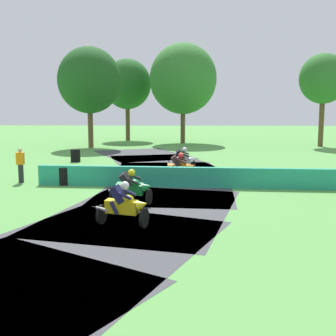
{
  "coord_description": "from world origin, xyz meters",
  "views": [
    {
      "loc": [
        0.54,
        -19.02,
        3.59
      ],
      "look_at": [
        -0.08,
        -0.34,
        0.9
      ],
      "focal_mm": 46.53,
      "sensor_mm": 36.0,
      "label": 1
    }
  ],
  "objects_px": {
    "motorcycle_chase_green": "(132,187)",
    "tire_stack_mid_b": "(75,156)",
    "track_marshal": "(21,165)",
    "motorcycle_lead_yellow": "(124,205)",
    "tire_stack_mid_a": "(65,176)",
    "motorcycle_fourth_white": "(183,160)",
    "motorcycle_trailing_orange": "(180,167)"
  },
  "relations": [
    {
      "from": "motorcycle_chase_green",
      "to": "tire_stack_mid_b",
      "type": "relative_size",
      "value": 2.12
    },
    {
      "from": "motorcycle_chase_green",
      "to": "track_marshal",
      "type": "relative_size",
      "value": 1.04
    },
    {
      "from": "motorcycle_lead_yellow",
      "to": "tire_stack_mid_a",
      "type": "height_order",
      "value": "motorcycle_lead_yellow"
    },
    {
      "from": "motorcycle_chase_green",
      "to": "tire_stack_mid_a",
      "type": "distance_m",
      "value": 5.25
    },
    {
      "from": "tire_stack_mid_a",
      "to": "motorcycle_fourth_white",
      "type": "bearing_deg",
      "value": 37.75
    },
    {
      "from": "motorcycle_lead_yellow",
      "to": "track_marshal",
      "type": "distance_m",
      "value": 9.34
    },
    {
      "from": "motorcycle_lead_yellow",
      "to": "motorcycle_chase_green",
      "type": "relative_size",
      "value": 1.0
    },
    {
      "from": "tire_stack_mid_b",
      "to": "motorcycle_lead_yellow",
      "type": "bearing_deg",
      "value": -71.06
    },
    {
      "from": "tire_stack_mid_b",
      "to": "track_marshal",
      "type": "bearing_deg",
      "value": -95.09
    },
    {
      "from": "motorcycle_fourth_white",
      "to": "tire_stack_mid_b",
      "type": "relative_size",
      "value": 2.1
    },
    {
      "from": "motorcycle_chase_green",
      "to": "motorcycle_fourth_white",
      "type": "relative_size",
      "value": 1.01
    },
    {
      "from": "motorcycle_lead_yellow",
      "to": "tire_stack_mid_a",
      "type": "bearing_deg",
      "value": 117.86
    },
    {
      "from": "motorcycle_lead_yellow",
      "to": "tire_stack_mid_b",
      "type": "height_order",
      "value": "motorcycle_lead_yellow"
    },
    {
      "from": "tire_stack_mid_a",
      "to": "track_marshal",
      "type": "relative_size",
      "value": 0.49
    },
    {
      "from": "motorcycle_trailing_orange",
      "to": "track_marshal",
      "type": "height_order",
      "value": "track_marshal"
    },
    {
      "from": "motorcycle_lead_yellow",
      "to": "motorcycle_fourth_white",
      "type": "xyz_separation_m",
      "value": [
        1.77,
        11.01,
        -0.02
      ]
    },
    {
      "from": "motorcycle_chase_green",
      "to": "motorcycle_fourth_white",
      "type": "height_order",
      "value": "motorcycle_fourth_white"
    },
    {
      "from": "track_marshal",
      "to": "motorcycle_trailing_orange",
      "type": "bearing_deg",
      "value": 6.26
    },
    {
      "from": "motorcycle_chase_green",
      "to": "motorcycle_fourth_white",
      "type": "xyz_separation_m",
      "value": [
        1.88,
        8.07,
        0.01
      ]
    },
    {
      "from": "tire_stack_mid_a",
      "to": "tire_stack_mid_b",
      "type": "relative_size",
      "value": 1.0
    },
    {
      "from": "motorcycle_lead_yellow",
      "to": "tire_stack_mid_b",
      "type": "relative_size",
      "value": 2.12
    },
    {
      "from": "motorcycle_fourth_white",
      "to": "tire_stack_mid_a",
      "type": "bearing_deg",
      "value": -142.25
    },
    {
      "from": "motorcycle_fourth_white",
      "to": "track_marshal",
      "type": "xyz_separation_m",
      "value": [
        -7.6,
        -3.72,
        0.17
      ]
    },
    {
      "from": "track_marshal",
      "to": "motorcycle_chase_green",
      "type": "bearing_deg",
      "value": -37.27
    },
    {
      "from": "motorcycle_lead_yellow",
      "to": "motorcycle_trailing_orange",
      "type": "bearing_deg",
      "value": 78.84
    },
    {
      "from": "motorcycle_lead_yellow",
      "to": "motorcycle_fourth_white",
      "type": "bearing_deg",
      "value": 80.89
    },
    {
      "from": "motorcycle_lead_yellow",
      "to": "motorcycle_trailing_orange",
      "type": "relative_size",
      "value": 1.0
    },
    {
      "from": "tire_stack_mid_b",
      "to": "motorcycle_fourth_white",
      "type": "bearing_deg",
      "value": -29.91
    },
    {
      "from": "motorcycle_chase_green",
      "to": "track_marshal",
      "type": "distance_m",
      "value": 7.19
    },
    {
      "from": "track_marshal",
      "to": "motorcycle_fourth_white",
      "type": "bearing_deg",
      "value": 26.06
    },
    {
      "from": "tire_stack_mid_b",
      "to": "motorcycle_chase_green",
      "type": "bearing_deg",
      "value": -67.32
    },
    {
      "from": "motorcycle_chase_green",
      "to": "motorcycle_lead_yellow",
      "type": "bearing_deg",
      "value": -87.82
    }
  ]
}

